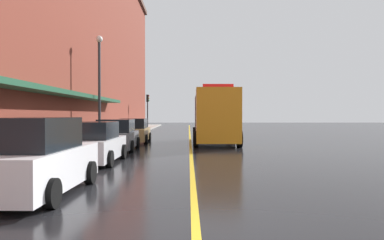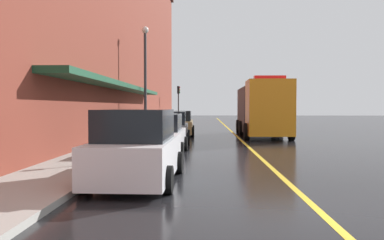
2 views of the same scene
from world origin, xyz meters
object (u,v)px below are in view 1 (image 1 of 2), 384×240
at_px(parked_car_2, 117,136).
at_px(traffic_light_near, 148,105).
at_px(parked_car_1, 93,144).
at_px(parking_meter_1, 18,144).
at_px(utility_truck, 215,117).
at_px(parked_car_3, 134,131).
at_px(street_lamp_left, 99,77).
at_px(parked_car_0, 34,159).
at_px(parking_meter_0, 99,130).

distance_m(parked_car_2, traffic_light_near, 26.75).
distance_m(parked_car_1, parking_meter_1, 3.76).
bearing_deg(parking_meter_1, parked_car_1, 68.62).
bearing_deg(parked_car_2, utility_truck, -50.85).
distance_m(parked_car_3, parking_meter_1, 14.16).
xyz_separation_m(parking_meter_1, street_lamp_left, (-0.60, 12.79, 3.34)).
bearing_deg(parked_car_1, traffic_light_near, 2.95).
xyz_separation_m(utility_truck, parking_meter_1, (-6.98, -13.42, -0.72)).
bearing_deg(street_lamp_left, parked_car_0, -82.21).
distance_m(parked_car_0, traffic_light_near, 37.69).
bearing_deg(parked_car_0, parked_car_2, 2.05).
relative_size(utility_truck, traffic_light_near, 1.97).
relative_size(parked_car_0, parked_car_3, 1.03).
distance_m(street_lamp_left, traffic_light_near, 22.48).
distance_m(parking_meter_0, traffic_light_near, 25.12).
relative_size(parked_car_3, parking_meter_1, 3.25).
relative_size(utility_truck, parking_meter_1, 6.38).
xyz_separation_m(street_lamp_left, traffic_light_near, (0.66, 22.44, -1.24)).
distance_m(parked_car_1, parking_meter_0, 6.85).
bearing_deg(parked_car_0, traffic_light_near, 3.57).
height_order(parked_car_1, utility_truck, utility_truck).
xyz_separation_m(parked_car_0, street_lamp_left, (-2.07, 15.16, 3.53)).
relative_size(parking_meter_0, parking_meter_1, 1.00).
relative_size(utility_truck, street_lamp_left, 1.22).
bearing_deg(parked_car_0, parking_meter_1, 33.33).
distance_m(parked_car_3, utility_truck, 5.64).
distance_m(parked_car_0, parking_meter_1, 2.79).
bearing_deg(traffic_light_near, parked_car_1, -87.64).
bearing_deg(parked_car_3, parked_car_0, 179.10).
distance_m(parked_car_0, parked_car_1, 5.86).
relative_size(parking_meter_1, traffic_light_near, 0.31).
relative_size(street_lamp_left, traffic_light_near, 1.61).
xyz_separation_m(parked_car_3, utility_truck, (5.51, -0.67, 0.99)).
xyz_separation_m(parked_car_1, parking_meter_1, (-1.37, -3.49, 0.28)).
xyz_separation_m(parking_meter_0, parking_meter_1, (0.00, -10.20, 0.00)).
xyz_separation_m(parked_car_0, parked_car_2, (-0.12, 10.97, -0.08)).
bearing_deg(parked_car_2, parked_car_0, 179.27).
distance_m(parked_car_0, utility_truck, 16.74).
bearing_deg(parked_car_2, traffic_light_near, 1.42).
height_order(parked_car_0, parked_car_1, parked_car_0).
xyz_separation_m(parked_car_3, parking_meter_0, (-1.47, -3.89, 0.27)).
bearing_deg(utility_truck, parked_car_3, -96.52).
height_order(parked_car_1, parked_car_3, parked_car_3).
distance_m(utility_truck, parking_meter_1, 15.14).
distance_m(parked_car_2, parking_meter_1, 8.72).
height_order(parked_car_3, parking_meter_0, parked_car_3).
distance_m(parked_car_1, street_lamp_left, 10.17).
bearing_deg(traffic_light_near, parked_car_2, -87.22).
distance_m(parked_car_1, parked_car_3, 10.59).
xyz_separation_m(parked_car_0, traffic_light_near, (-1.41, 37.59, 2.28)).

